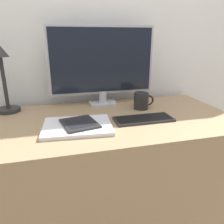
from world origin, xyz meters
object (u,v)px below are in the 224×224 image
(desk_lamp, at_px, (3,74))
(laptop, at_px, (77,126))
(coffee_mug, at_px, (142,101))
(keyboard, at_px, (144,119))
(ereader, at_px, (80,123))
(monitor, at_px, (102,63))

(desk_lamp, bearing_deg, laptop, -43.71)
(laptop, bearing_deg, coffee_mug, 26.68)
(desk_lamp, relative_size, coffee_mug, 3.07)
(keyboard, bearing_deg, ereader, -176.76)
(desk_lamp, xyz_separation_m, coffee_mug, (0.73, -0.13, -0.16))
(keyboard, bearing_deg, monitor, 112.67)
(laptop, xyz_separation_m, ereader, (0.01, -0.00, 0.01))
(laptop, xyz_separation_m, desk_lamp, (-0.34, 0.33, 0.20))
(monitor, xyz_separation_m, ereader, (-0.18, -0.34, -0.22))
(keyboard, xyz_separation_m, ereader, (-0.32, -0.02, 0.02))
(ereader, bearing_deg, keyboard, 3.24)
(ereader, bearing_deg, laptop, 174.93)
(monitor, relative_size, ereader, 3.17)
(monitor, distance_m, coffee_mug, 0.31)
(laptop, height_order, desk_lamp, desk_lamp)
(monitor, relative_size, desk_lamp, 1.71)
(monitor, height_order, keyboard, monitor)
(laptop, relative_size, ereader, 1.65)
(laptop, height_order, coffee_mug, coffee_mug)
(laptop, height_order, ereader, ereader)
(laptop, distance_m, ereader, 0.02)
(laptop, relative_size, coffee_mug, 2.73)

